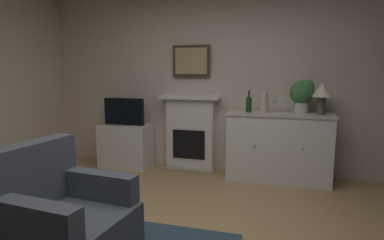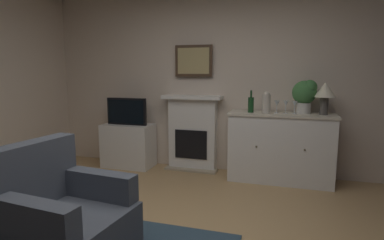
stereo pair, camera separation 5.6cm
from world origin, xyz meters
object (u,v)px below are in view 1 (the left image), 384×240
Objects in this scene: fireplace_unit at (190,133)px; sideboard_cabinet at (278,147)px; framed_picture at (191,61)px; potted_plant_small at (303,93)px; wine_bottle at (249,104)px; wine_glass_right at (292,104)px; table_lamp at (322,92)px; tv_set at (124,112)px; vase_decorative at (264,102)px; tv_cabinet at (126,146)px; armchair at (62,217)px; wine_glass_center at (283,104)px; wine_glass_left at (275,104)px.

fireplace_unit reaches higher than sideboard_cabinet.
framed_picture is 1.28× the size of potted_plant_small.
wine_bottle reaches higher than sideboard_cabinet.
fireplace_unit is 0.82× the size of sideboard_cabinet.
wine_bottle is 1.76× the size of wine_glass_right.
potted_plant_small is (-0.23, 0.05, -0.02)m from table_lamp.
fireplace_unit is 1.77× the size of tv_set.
potted_plant_small is at bearing 11.47° from vase_decorative.
wine_glass_right reaches higher than tv_cabinet.
wine_bottle is 2.68m from armchair.
tv_cabinet is 0.53m from tv_set.
table_lamp is at bearing -11.27° from potted_plant_small.
table_lamp reaches higher than fireplace_unit.
wine_bottle is 1.03× the size of vase_decorative.
wine_bottle is at bearing -13.72° from fireplace_unit.
wine_glass_center is at bearing 18.25° from sideboard_cabinet.
potted_plant_small is (0.27, 0.05, 0.71)m from sideboard_cabinet.
tv_cabinet is at bearing 179.27° from wine_glass_left.
wine_glass_center is at bearing 6.25° from wine_bottle.
wine_glass_right is at bearing -0.05° from tv_set.
fireplace_unit is 2.58m from armchair.
fireplace_unit is 1.88m from table_lamp.
sideboard_cabinet is 0.58m from wine_glass_left.
table_lamp is (1.76, -0.18, 0.64)m from fireplace_unit.
potted_plant_small is (0.67, 0.08, 0.15)m from wine_bottle.
framed_picture is at bearing 84.83° from armchair.
wine_bottle is 0.39× the size of tv_cabinet.
framed_picture is at bearing 90.00° from fireplace_unit.
armchair is (-1.10, -2.36, -0.63)m from wine_bottle.
sideboard_cabinet is at bearing 176.26° from wine_glass_right.
potted_plant_small is at bearing -4.93° from fireplace_unit.
sideboard_cabinet is 2.27m from tv_set.
wine_glass_center reaches higher than tv_cabinet.
wine_glass_left is 0.22m from wine_glass_right.
wine_glass_left is 0.14m from vase_decorative.
potted_plant_small reaches higher than fireplace_unit.
wine_bottle is 0.33m from wine_glass_left.
wine_glass_left reaches higher than tv_set.
wine_glass_center is at bearing 57.40° from armchair.
armchair is (-1.54, -2.41, -0.65)m from wine_glass_center.
table_lamp is 0.59m from wine_glass_left.
vase_decorative reaches higher than tv_cabinet.
tv_cabinet is at bearing 179.61° from sideboard_cabinet.
framed_picture is 1.61m from tv_cabinet.
armchair is (0.74, -2.38, -0.47)m from tv_set.
sideboard_cabinet is at bearing 58.00° from armchair.
potted_plant_small is at bearing 25.12° from wine_glass_right.
wine_glass_left reaches higher than armchair.
tv_set is at bearing -90.00° from tv_cabinet.
tv_set is (-0.00, -0.02, 0.53)m from tv_cabinet.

